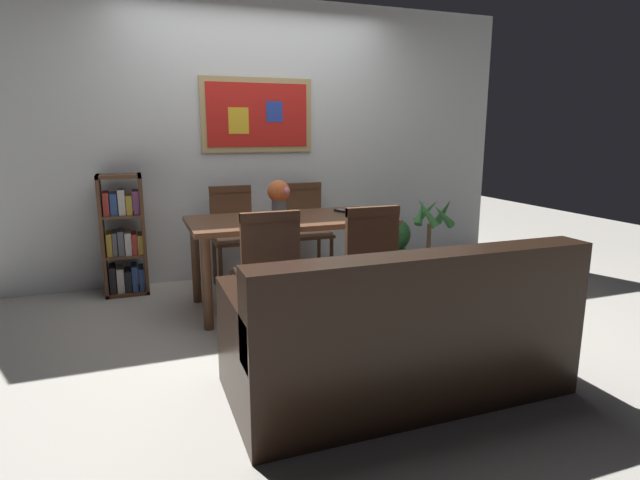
# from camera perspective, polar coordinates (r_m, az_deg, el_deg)

# --- Properties ---
(ground_plane) EXTENTS (12.00, 12.00, 0.00)m
(ground_plane) POSITION_cam_1_polar(r_m,az_deg,el_deg) (3.94, -1.62, -8.78)
(ground_plane) COLOR #B7B2A8
(wall_back_with_painting) EXTENTS (5.20, 0.14, 2.60)m
(wall_back_with_painting) POSITION_cam_1_polar(r_m,az_deg,el_deg) (5.04, -6.98, 10.89)
(wall_back_with_painting) COLOR silver
(wall_back_with_painting) RESTS_ON ground_plane
(dining_table) EXTENTS (1.58, 0.80, 0.72)m
(dining_table) POSITION_cam_1_polar(r_m,az_deg,el_deg) (4.11, -3.42, 1.17)
(dining_table) COLOR brown
(dining_table) RESTS_ON ground_plane
(dining_chair_near_left) EXTENTS (0.40, 0.41, 0.91)m
(dining_chair_near_left) POSITION_cam_1_polar(r_m,az_deg,el_deg) (3.37, -5.90, -2.87)
(dining_chair_near_left) COLOR brown
(dining_chair_near_left) RESTS_ON ground_plane
(dining_chair_far_left) EXTENTS (0.40, 0.41, 0.91)m
(dining_chair_far_left) POSITION_cam_1_polar(r_m,az_deg,el_deg) (4.71, -9.60, 1.33)
(dining_chair_far_left) COLOR brown
(dining_chair_far_left) RESTS_ON ground_plane
(dining_chair_near_right) EXTENTS (0.40, 0.41, 0.91)m
(dining_chair_near_right) POSITION_cam_1_polar(r_m,az_deg,el_deg) (3.58, 5.08, -1.99)
(dining_chair_near_right) COLOR brown
(dining_chair_near_right) RESTS_ON ground_plane
(dining_chair_far_right) EXTENTS (0.40, 0.41, 0.91)m
(dining_chair_far_right) POSITION_cam_1_polar(r_m,az_deg,el_deg) (4.91, -1.62, 1.94)
(dining_chair_far_right) COLOR brown
(dining_chair_far_right) RESTS_ON ground_plane
(leather_couch) EXTENTS (1.80, 0.84, 0.84)m
(leather_couch) POSITION_cam_1_polar(r_m,az_deg,el_deg) (2.83, 8.79, -10.77)
(leather_couch) COLOR black
(leather_couch) RESTS_ON ground_plane
(bookshelf) EXTENTS (0.36, 0.28, 1.04)m
(bookshelf) POSITION_cam_1_polar(r_m,az_deg,el_deg) (4.74, -20.96, 0.08)
(bookshelf) COLOR brown
(bookshelf) RESTS_ON ground_plane
(potted_ivy) EXTENTS (0.34, 0.34, 0.54)m
(potted_ivy) POSITION_cam_1_polar(r_m,az_deg,el_deg) (5.30, 8.19, -0.02)
(potted_ivy) COLOR #B2ADA3
(potted_ivy) RESTS_ON ground_plane
(potted_palm) EXTENTS (0.40, 0.43, 0.81)m
(potted_palm) POSITION_cam_1_polar(r_m,az_deg,el_deg) (5.02, 12.05, -1.03)
(potted_palm) COLOR #4C4742
(potted_palm) RESTS_ON ground_plane
(flower_vase) EXTENTS (0.19, 0.19, 0.30)m
(flower_vase) POSITION_cam_1_polar(r_m,az_deg,el_deg) (4.10, -4.59, 4.95)
(flower_vase) COLOR slate
(flower_vase) RESTS_ON dining_table
(tv_remote) EXTENTS (0.09, 0.16, 0.02)m
(tv_remote) POSITION_cam_1_polar(r_m,az_deg,el_deg) (4.37, 2.41, 3.25)
(tv_remote) COLOR black
(tv_remote) RESTS_ON dining_table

